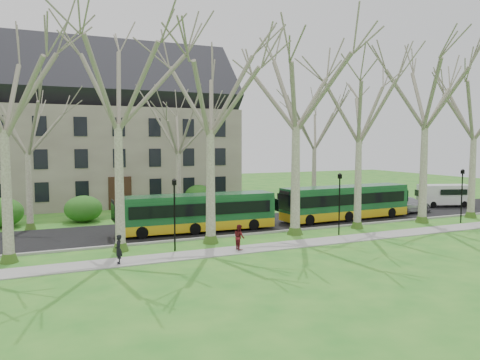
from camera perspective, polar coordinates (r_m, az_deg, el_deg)
name	(u,v)px	position (r m, az deg, el deg)	size (l,w,h in m)	color
ground	(257,239)	(31.90, 2.05, -7.23)	(120.00, 120.00, 0.00)	#297722
sidewalk	(274,246)	(29.72, 4.19, -8.07)	(70.00, 2.00, 0.06)	gray
road	(226,226)	(36.82, -1.73, -5.57)	(80.00, 8.00, 0.06)	black
curb	(247,234)	(33.21, 0.91, -6.63)	(80.00, 0.25, 0.14)	#A5A39E
building	(109,128)	(52.61, -15.67, 6.13)	(26.50, 12.20, 16.00)	slate
tree_row_verge	(255,136)	(31.48, 1.85, 5.44)	(49.00, 7.00, 14.00)	gray
tree_row_far	(188,148)	(40.95, -6.42, 3.84)	(33.00, 7.00, 12.00)	gray
lamp_row	(264,203)	(30.58, 2.89, -2.86)	(36.22, 0.22, 4.30)	black
hedges	(143,203)	(43.35, -11.77, -2.81)	(30.60, 8.60, 2.00)	#1D4F16
bus_lead	(198,212)	(34.18, -5.13, -3.95)	(11.23, 2.34, 2.81)	#164E27
bus_follow	(345,202)	(40.36, 12.74, -2.65)	(11.60, 2.42, 2.90)	#164E27
sedan	(406,205)	(45.67, 19.62, -2.84)	(2.13, 5.23, 1.52)	silver
van_a	(444,196)	(51.43, 23.66, -1.76)	(5.05, 1.84, 2.20)	silver
pedestrian_a	(119,249)	(26.12, -14.59, -8.18)	(0.57, 0.37, 1.56)	black
pedestrian_b	(239,237)	(28.51, -0.09, -6.97)	(0.75, 0.58, 1.53)	maroon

